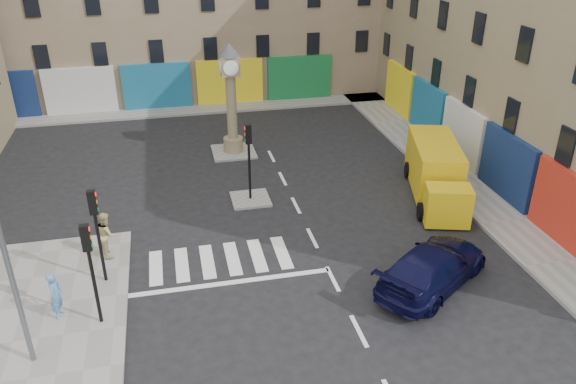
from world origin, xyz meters
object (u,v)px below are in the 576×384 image
object	(u,v)px
traffic_light_left_near	(90,259)
yellow_van	(436,171)
navy_sedan	(433,267)
pedestrian_blue	(56,295)
pedestrian_tan	(107,234)
traffic_light_island	(249,150)
clock_pillar	(231,92)
traffic_light_left_far	(96,222)

from	to	relation	value
traffic_light_left_near	yellow_van	xyz separation A→B (m)	(15.12, 6.50, -1.41)
navy_sedan	yellow_van	xyz separation A→B (m)	(3.37, 6.82, 0.43)
traffic_light_left_near	navy_sedan	world-z (taller)	traffic_light_left_near
pedestrian_blue	pedestrian_tan	xyz separation A→B (m)	(1.41, 3.55, 0.09)
traffic_light_island	pedestrian_blue	bearing A→B (deg)	-136.88
navy_sedan	pedestrian_blue	bearing A→B (deg)	51.05
clock_pillar	yellow_van	bearing A→B (deg)	-39.56
pedestrian_blue	clock_pillar	bearing A→B (deg)	-20.66
traffic_light_island	clock_pillar	size ratio (longest dim) A/B	0.61
traffic_light_left_far	navy_sedan	distance (m)	12.20
pedestrian_tan	traffic_light_left_far	bearing A→B (deg)	164.59
clock_pillar	pedestrian_blue	bearing A→B (deg)	-120.21
traffic_light_left_far	pedestrian_tan	size ratio (longest dim) A/B	1.98
pedestrian_blue	pedestrian_tan	bearing A→B (deg)	-12.15
yellow_van	pedestrian_tan	size ratio (longest dim) A/B	3.74
traffic_light_left_far	pedestrian_tan	world-z (taller)	traffic_light_left_far
navy_sedan	traffic_light_left_near	bearing A→B (deg)	53.56
traffic_light_left_far	navy_sedan	xyz separation A→B (m)	(11.75, -2.71, -1.84)
clock_pillar	pedestrian_blue	xyz separation A→B (m)	(-7.67, -13.18, -2.55)
navy_sedan	pedestrian_tan	distance (m)	12.54
traffic_light_left_near	pedestrian_blue	distance (m)	2.22
navy_sedan	yellow_van	size ratio (longest dim) A/B	0.77
traffic_light_left_near	yellow_van	bearing A→B (deg)	23.27
traffic_light_left_far	yellow_van	xyz separation A→B (m)	(15.12, 4.10, -1.41)
traffic_light_island	yellow_van	bearing A→B (deg)	-8.36
traffic_light_left_far	yellow_van	world-z (taller)	traffic_light_left_far
traffic_light_left_near	pedestrian_tan	size ratio (longest dim) A/B	1.98
yellow_van	clock_pillar	bearing A→B (deg)	156.50
yellow_van	traffic_light_island	bearing A→B (deg)	-172.29
traffic_light_left_near	pedestrian_tan	world-z (taller)	traffic_light_left_near
pedestrian_blue	navy_sedan	bearing A→B (deg)	-84.50
traffic_light_left_far	pedestrian_tan	xyz separation A→B (m)	(0.04, 1.76, -1.54)
clock_pillar	pedestrian_tan	world-z (taller)	clock_pillar
traffic_light_left_far	traffic_light_island	bearing A→B (deg)	40.60
pedestrian_blue	pedestrian_tan	world-z (taller)	pedestrian_tan
navy_sedan	traffic_light_island	bearing A→B (deg)	-1.02
traffic_light_left_far	pedestrian_blue	bearing A→B (deg)	-127.56
yellow_van	navy_sedan	bearing A→B (deg)	-100.26
traffic_light_left_far	clock_pillar	world-z (taller)	clock_pillar
clock_pillar	yellow_van	size ratio (longest dim) A/B	0.87
traffic_light_left_far	pedestrian_tan	bearing A→B (deg)	88.80
yellow_van	pedestrian_tan	distance (m)	15.27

